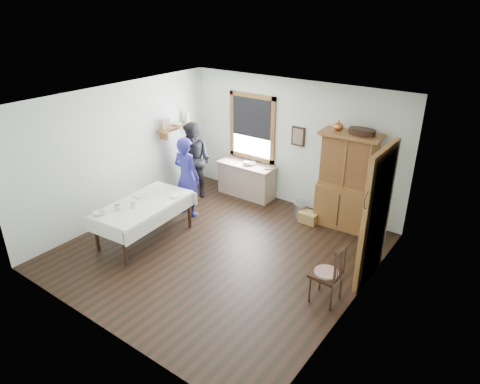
{
  "coord_description": "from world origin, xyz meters",
  "views": [
    {
      "loc": [
        4.17,
        -5.1,
        4.2
      ],
      "look_at": [
        0.24,
        0.3,
        1.12
      ],
      "focal_mm": 32.0,
      "sensor_mm": 36.0,
      "label": 1
    }
  ],
  "objects_px": {
    "dining_table": "(145,221)",
    "spindle_chair": "(327,272)",
    "pail": "(300,210)",
    "wicker_basket": "(309,217)",
    "work_counter": "(246,180)",
    "woman_blue": "(187,180)",
    "figure_dark": "(194,163)",
    "china_hutch": "(346,181)"
  },
  "relations": [
    {
      "from": "china_hutch",
      "to": "wicker_basket",
      "type": "relative_size",
      "value": 5.07
    },
    {
      "from": "figure_dark",
      "to": "woman_blue",
      "type": "bearing_deg",
      "value": -65.75
    },
    {
      "from": "wicker_basket",
      "to": "woman_blue",
      "type": "height_order",
      "value": "woman_blue"
    },
    {
      "from": "work_counter",
      "to": "wicker_basket",
      "type": "height_order",
      "value": "work_counter"
    },
    {
      "from": "dining_table",
      "to": "spindle_chair",
      "type": "bearing_deg",
      "value": 5.4
    },
    {
      "from": "wicker_basket",
      "to": "figure_dark",
      "type": "height_order",
      "value": "figure_dark"
    },
    {
      "from": "wicker_basket",
      "to": "figure_dark",
      "type": "xyz_separation_m",
      "value": [
        -2.71,
        -0.38,
        0.68
      ]
    },
    {
      "from": "dining_table",
      "to": "woman_blue",
      "type": "height_order",
      "value": "woman_blue"
    },
    {
      "from": "pail",
      "to": "figure_dark",
      "type": "bearing_deg",
      "value": -168.56
    },
    {
      "from": "figure_dark",
      "to": "dining_table",
      "type": "bearing_deg",
      "value": -83.21
    },
    {
      "from": "china_hutch",
      "to": "spindle_chair",
      "type": "relative_size",
      "value": 1.9
    },
    {
      "from": "pail",
      "to": "dining_table",
      "type": "bearing_deg",
      "value": -127.73
    },
    {
      "from": "dining_table",
      "to": "woman_blue",
      "type": "bearing_deg",
      "value": 91.54
    },
    {
      "from": "spindle_chair",
      "to": "dining_table",
      "type": "bearing_deg",
      "value": -171.32
    },
    {
      "from": "work_counter",
      "to": "wicker_basket",
      "type": "relative_size",
      "value": 3.52
    },
    {
      "from": "wicker_basket",
      "to": "figure_dark",
      "type": "distance_m",
      "value": 2.82
    },
    {
      "from": "dining_table",
      "to": "figure_dark",
      "type": "bearing_deg",
      "value": 104.65
    },
    {
      "from": "spindle_chair",
      "to": "woman_blue",
      "type": "bearing_deg",
      "value": 169.36
    },
    {
      "from": "spindle_chair",
      "to": "work_counter",
      "type": "bearing_deg",
      "value": 146.15
    },
    {
      "from": "dining_table",
      "to": "figure_dark",
      "type": "relative_size",
      "value": 1.18
    },
    {
      "from": "pail",
      "to": "wicker_basket",
      "type": "xyz_separation_m",
      "value": [
        0.26,
        -0.12,
        -0.04
      ]
    },
    {
      "from": "figure_dark",
      "to": "china_hutch",
      "type": "bearing_deg",
      "value": 3.24
    },
    {
      "from": "dining_table",
      "to": "wicker_basket",
      "type": "bearing_deg",
      "value": 47.3
    },
    {
      "from": "dining_table",
      "to": "spindle_chair",
      "type": "relative_size",
      "value": 1.84
    },
    {
      "from": "spindle_chair",
      "to": "pail",
      "type": "xyz_separation_m",
      "value": [
        -1.6,
        2.16,
        -0.36
      ]
    },
    {
      "from": "work_counter",
      "to": "wicker_basket",
      "type": "bearing_deg",
      "value": -10.36
    },
    {
      "from": "wicker_basket",
      "to": "spindle_chair",
      "type": "bearing_deg",
      "value": -56.63
    },
    {
      "from": "dining_table",
      "to": "woman_blue",
      "type": "relative_size",
      "value": 1.19
    },
    {
      "from": "dining_table",
      "to": "spindle_chair",
      "type": "height_order",
      "value": "spindle_chair"
    },
    {
      "from": "wicker_basket",
      "to": "dining_table",
      "type": "bearing_deg",
      "value": -132.7
    },
    {
      "from": "spindle_chair",
      "to": "figure_dark",
      "type": "relative_size",
      "value": 0.64
    },
    {
      "from": "pail",
      "to": "wicker_basket",
      "type": "bearing_deg",
      "value": -25.11
    },
    {
      "from": "china_hutch",
      "to": "figure_dark",
      "type": "bearing_deg",
      "value": -172.22
    },
    {
      "from": "dining_table",
      "to": "spindle_chair",
      "type": "distance_m",
      "value": 3.55
    },
    {
      "from": "china_hutch",
      "to": "woman_blue",
      "type": "distance_m",
      "value": 3.16
    },
    {
      "from": "dining_table",
      "to": "woman_blue",
      "type": "distance_m",
      "value": 1.28
    },
    {
      "from": "spindle_chair",
      "to": "wicker_basket",
      "type": "height_order",
      "value": "spindle_chair"
    },
    {
      "from": "work_counter",
      "to": "figure_dark",
      "type": "bearing_deg",
      "value": -143.81
    },
    {
      "from": "pail",
      "to": "figure_dark",
      "type": "height_order",
      "value": "figure_dark"
    },
    {
      "from": "china_hutch",
      "to": "wicker_basket",
      "type": "xyz_separation_m",
      "value": [
        -0.59,
        -0.27,
        -0.85
      ]
    },
    {
      "from": "spindle_chair",
      "to": "pail",
      "type": "relative_size",
      "value": 3.43
    },
    {
      "from": "dining_table",
      "to": "wicker_basket",
      "type": "xyz_separation_m",
      "value": [
        2.19,
        2.37,
        -0.26
      ]
    }
  ]
}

